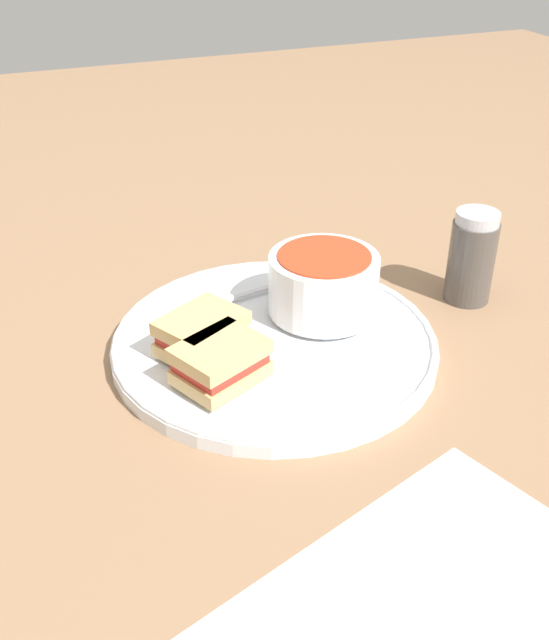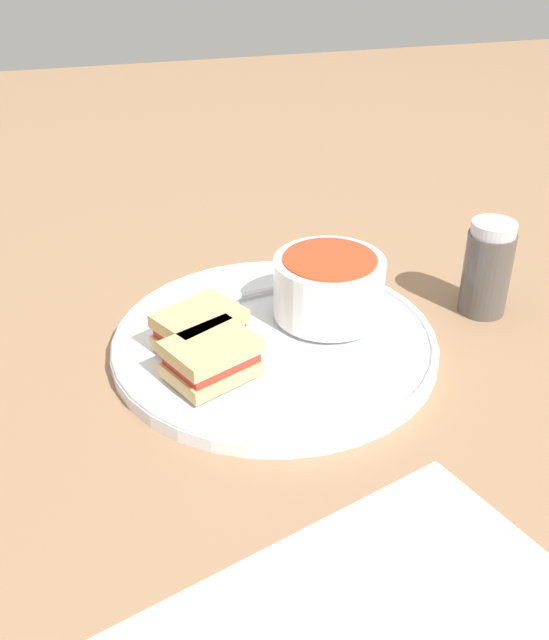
# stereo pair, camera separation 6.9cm
# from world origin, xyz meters

# --- Properties ---
(ground_plane) EXTENTS (2.40, 2.40, 0.00)m
(ground_plane) POSITION_xyz_m (0.00, 0.00, 0.00)
(ground_plane) COLOR #8E6B4C
(plate) EXTENTS (0.30, 0.30, 0.02)m
(plate) POSITION_xyz_m (0.00, 0.00, 0.01)
(plate) COLOR white
(plate) RESTS_ON ground_plane
(soup_bowl) EXTENTS (0.11, 0.11, 0.06)m
(soup_bowl) POSITION_xyz_m (-0.02, 0.06, 0.05)
(soup_bowl) COLOR white
(soup_bowl) RESTS_ON plate
(spoon) EXTENTS (0.03, 0.11, 0.01)m
(spoon) POSITION_xyz_m (-0.07, -0.02, 0.02)
(spoon) COLOR silver
(spoon) RESTS_ON plate
(sandwich_half_near) EXTENTS (0.08, 0.09, 0.03)m
(sandwich_half_near) POSITION_xyz_m (-0.00, -0.07, 0.03)
(sandwich_half_near) COLOR tan
(sandwich_half_near) RESTS_ON plate
(sandwich_half_far) EXTENTS (0.08, 0.09, 0.03)m
(sandwich_half_far) POSITION_xyz_m (0.05, -0.07, 0.03)
(sandwich_half_far) COLOR tan
(sandwich_half_far) RESTS_ON plate
(salt_shaker) EXTENTS (0.05, 0.05, 0.10)m
(salt_shaker) POSITION_xyz_m (-0.02, 0.22, 0.05)
(salt_shaker) COLOR #4C4742
(salt_shaker) RESTS_ON ground_plane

